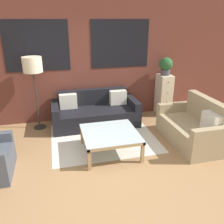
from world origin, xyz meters
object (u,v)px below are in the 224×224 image
Objects in this scene: couch_dark at (95,113)px; settee_vintage at (193,128)px; drawer_cabinet at (164,95)px; floor_lamp at (33,67)px; potted_plant at (166,65)px; coffee_table at (110,135)px.

settee_vintage is (1.74, -1.37, 0.03)m from couch_dark.
drawer_cabinet is at bearing 86.46° from settee_vintage.
floor_lamp reaches higher than settee_vintage.
potted_plant reaches higher than drawer_cabinet.
coffee_table is 2.31× the size of potted_plant.
drawer_cabinet is at bearing 40.75° from coffee_table.
potted_plant is at bearing 40.75° from coffee_table.
drawer_cabinet is (3.13, 0.09, -0.88)m from floor_lamp.
coffee_table is (0.03, -1.35, 0.08)m from couch_dark.
settee_vintage is 1.71m from coffee_table.
potted_plant is at bearing 1.65° from floor_lamp.
potted_plant is at bearing 6.28° from couch_dark.
couch_dark is at bearing 91.48° from coffee_table.
potted_plant is (3.13, 0.09, -0.12)m from floor_lamp.
potted_plant is (1.84, 0.20, 1.00)m from couch_dark.
drawer_cabinet is at bearing 1.65° from floor_lamp.
floor_lamp is at bearing -178.35° from potted_plant.
couch_dark is 4.54× the size of potted_plant.
settee_vintage is 1.85m from potted_plant.
floor_lamp is at bearing 132.18° from coffee_table.
settee_vintage is 1.59m from drawer_cabinet.
potted_plant is (-0.00, 0.00, 0.76)m from drawer_cabinet.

